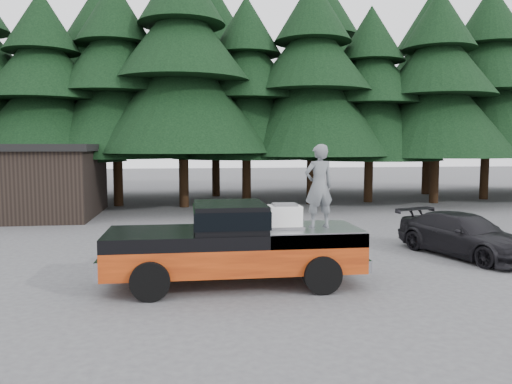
{
  "coord_description": "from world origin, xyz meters",
  "views": [
    {
      "loc": [
        -0.81,
        -11.93,
        3.24
      ],
      "look_at": [
        0.83,
        0.0,
        2.11
      ],
      "focal_mm": 35.0,
      "sensor_mm": 36.0,
      "label": 1
    }
  ],
  "objects": [
    {
      "name": "truck_cab",
      "position": [
        0.14,
        -0.57,
        1.62
      ],
      "size": [
        1.66,
        1.9,
        0.59
      ],
      "primitive_type": "cube",
      "color": "black",
      "rests_on": "pickup_truck"
    },
    {
      "name": "utility_building",
      "position": [
        -9.0,
        12.0,
        1.67
      ],
      "size": [
        8.4,
        6.4,
        3.3
      ],
      "color": "black",
      "rests_on": "ground"
    },
    {
      "name": "parked_car",
      "position": [
        7.22,
        1.54,
        0.62
      ],
      "size": [
        3.03,
        4.63,
        1.25
      ],
      "primitive_type": "imported",
      "rotation": [
        0.0,
        0.0,
        0.33
      ],
      "color": "black",
      "rests_on": "ground"
    },
    {
      "name": "ground",
      "position": [
        0.0,
        0.0,
        0.0
      ],
      "size": [
        120.0,
        120.0,
        0.0
      ],
      "primitive_type": "plane",
      "color": "#464648",
      "rests_on": "ground"
    },
    {
      "name": "treeline",
      "position": [
        0.42,
        17.2,
        7.72
      ],
      "size": [
        60.15,
        16.05,
        17.5
      ],
      "color": "black",
      "rests_on": "ground"
    },
    {
      "name": "man_on_bed",
      "position": [
        2.21,
        -0.7,
        2.3
      ],
      "size": [
        0.79,
        0.59,
        1.94
      ],
      "primitive_type": "imported",
      "rotation": [
        0.0,
        0.0,
        3.34
      ],
      "color": "slate",
      "rests_on": "pickup_truck"
    },
    {
      "name": "pickup_truck",
      "position": [
        0.24,
        -0.57,
        0.67
      ],
      "size": [
        6.0,
        2.04,
        1.33
      ],
      "primitive_type": null,
      "color": "#CA4511",
      "rests_on": "ground"
    },
    {
      "name": "air_compressor",
      "position": [
        1.41,
        -0.68,
        1.58
      ],
      "size": [
        0.74,
        0.61,
        0.5
      ],
      "primitive_type": "cube",
      "rotation": [
        0.0,
        0.0,
        -0.01
      ],
      "color": "white",
      "rests_on": "pickup_truck"
    }
  ]
}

